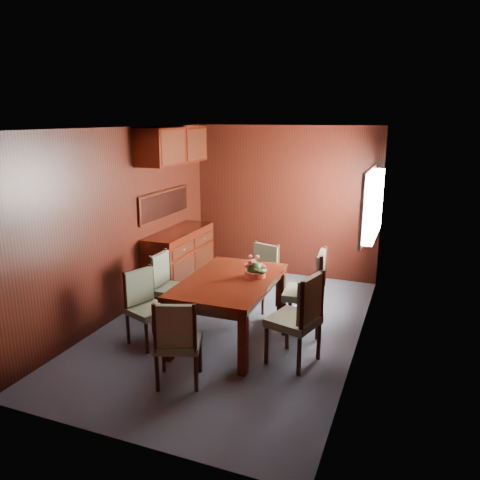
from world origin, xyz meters
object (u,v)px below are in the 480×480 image
at_px(chair_left_near, 145,302).
at_px(chair_right_near, 300,314).
at_px(sideboard, 180,260).
at_px(flower_centerpiece, 255,267).
at_px(chair_head, 177,338).
at_px(dining_table, 230,288).

xyz_separation_m(chair_left_near, chair_right_near, (1.77, 0.14, 0.08)).
xyz_separation_m(sideboard, flower_centerpiece, (1.58, -1.09, 0.40)).
distance_m(chair_left_near, chair_right_near, 1.78).
bearing_deg(chair_left_near, sideboard, -144.64).
relative_size(chair_right_near, chair_head, 1.13).
distance_m(sideboard, flower_centerpiece, 1.96).
distance_m(chair_left_near, chair_head, 1.04).
distance_m(dining_table, chair_left_near, 0.98).
xyz_separation_m(chair_left_near, flower_centerpiece, (1.11, 0.60, 0.37)).
height_order(sideboard, chair_left_near, sideboard).
xyz_separation_m(dining_table, flower_centerpiece, (0.25, 0.17, 0.23)).
bearing_deg(chair_right_near, chair_head, 145.85).
bearing_deg(chair_head, chair_left_near, 118.60).
distance_m(chair_right_near, flower_centerpiece, 0.85).
distance_m(sideboard, chair_head, 2.68).
relative_size(sideboard, dining_table, 0.89).
xyz_separation_m(chair_right_near, chair_head, (-0.98, -0.82, -0.06)).
relative_size(sideboard, flower_centerpiece, 5.35).
bearing_deg(dining_table, chair_left_near, -154.55).
relative_size(dining_table, chair_left_near, 1.82).
bearing_deg(dining_table, chair_right_near, -18.75).
distance_m(chair_right_near, chair_head, 1.28).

